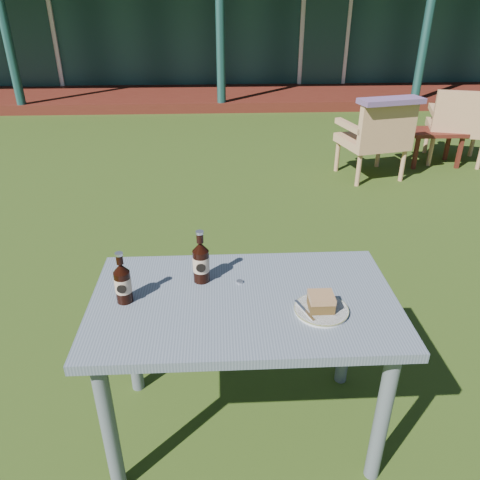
{
  "coord_description": "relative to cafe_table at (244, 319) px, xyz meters",
  "views": [
    {
      "loc": [
        -0.09,
        -3.11,
        1.78
      ],
      "look_at": [
        0.0,
        -1.3,
        0.82
      ],
      "focal_mm": 35.0,
      "sensor_mm": 36.0,
      "label": 1
    }
  ],
  "objects": [
    {
      "name": "ground",
      "position": [
        0.0,
        1.6,
        -0.62
      ],
      "size": [
        80.0,
        80.0,
        0.0
      ],
      "primitive_type": "plane",
      "color": "#334916"
    },
    {
      "name": "pavilion",
      "position": [
        -0.0,
        10.99,
        0.99
      ],
      "size": [
        15.8,
        8.3,
        3.45
      ],
      "color": "#173D3A",
      "rests_on": "ground"
    },
    {
      "name": "cafe_table",
      "position": [
        0.0,
        0.0,
        0.0
      ],
      "size": [
        1.2,
        0.7,
        0.72
      ],
      "color": "slate",
      "rests_on": "ground"
    },
    {
      "name": "plate",
      "position": [
        0.29,
        -0.1,
        0.11
      ],
      "size": [
        0.2,
        0.2,
        0.01
      ],
      "color": "silver",
      "rests_on": "cafe_table"
    },
    {
      "name": "cake_slice",
      "position": [
        0.28,
        -0.1,
        0.15
      ],
      "size": [
        0.09,
        0.09,
        0.06
      ],
      "color": "#4F3919",
      "rests_on": "plate"
    },
    {
      "name": "fork",
      "position": [
        0.22,
        -0.11,
        0.12
      ],
      "size": [
        0.06,
        0.14,
        0.0
      ],
      "primitive_type": "cube",
      "rotation": [
        0.0,
        0.0,
        0.35
      ],
      "color": "silver",
      "rests_on": "plate"
    },
    {
      "name": "cola_bottle_near",
      "position": [
        -0.17,
        0.14,
        0.19
      ],
      "size": [
        0.07,
        0.07,
        0.23
      ],
      "color": "black",
      "rests_on": "cafe_table"
    },
    {
      "name": "cola_bottle_far",
      "position": [
        -0.46,
        0.01,
        0.19
      ],
      "size": [
        0.06,
        0.07,
        0.21
      ],
      "color": "black",
      "rests_on": "cafe_table"
    },
    {
      "name": "bottle_cap",
      "position": [
        -0.01,
        0.11,
        0.11
      ],
      "size": [
        0.03,
        0.03,
        0.01
      ],
      "primitive_type": "cylinder",
      "color": "silver",
      "rests_on": "cafe_table"
    },
    {
      "name": "armchair_left",
      "position": [
        1.56,
        3.19,
        -0.15
      ],
      "size": [
        0.73,
        0.7,
        0.82
      ],
      "color": "tan",
      "rests_on": "ground"
    },
    {
      "name": "armchair_right",
      "position": [
        2.65,
        3.65,
        -0.14
      ],
      "size": [
        0.77,
        0.74,
        0.84
      ],
      "color": "tan",
      "rests_on": "ground"
    },
    {
      "name": "floral_throw",
      "position": [
        1.6,
        3.03,
        0.23
      ],
      "size": [
        0.67,
        0.37,
        0.05
      ],
      "primitive_type": "cube",
      "rotation": [
        0.0,
        0.0,
        3.38
      ],
      "color": "slate",
      "rests_on": "armchair_left"
    },
    {
      "name": "side_table",
      "position": [
        2.38,
        3.61,
        -0.28
      ],
      "size": [
        0.6,
        0.4,
        0.4
      ],
      "color": "#531C14",
      "rests_on": "ground"
    }
  ]
}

